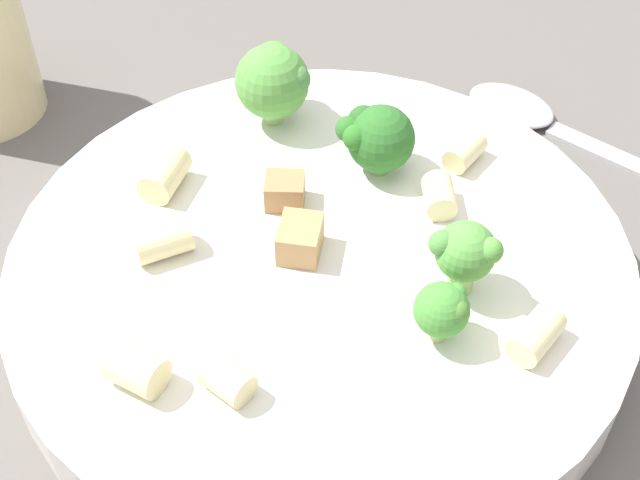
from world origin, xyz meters
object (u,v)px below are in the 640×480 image
object	(u,v)px
rigatoni_2	(439,196)
pasta_bowl	(320,273)
chicken_chunk_0	(298,246)
broccoli_floret_2	(274,80)
spoon	(544,121)
broccoli_floret_3	(444,309)
rigatoni_3	(165,174)
rigatoni_5	(465,152)
rigatoni_0	(137,369)
rigatoni_1	(163,241)
chicken_chunk_1	(285,191)
broccoli_floret_1	(377,137)
rigatoni_4	(536,335)
broccoli_floret_0	(466,252)
rigatoni_6	(227,380)

from	to	relation	value
rigatoni_2	pasta_bowl	bearing A→B (deg)	131.72
rigatoni_2	chicken_chunk_0	distance (m)	0.08
broccoli_floret_2	pasta_bowl	bearing A→B (deg)	-153.53
chicken_chunk_0	spoon	bearing A→B (deg)	-33.44
broccoli_floret_3	rigatoni_3	bearing A→B (deg)	66.74
broccoli_floret_2	rigatoni_5	size ratio (longest dim) A/B	1.97
rigatoni_0	rigatoni_1	world-z (taller)	rigatoni_0
rigatoni_5	chicken_chunk_0	bearing A→B (deg)	141.64
rigatoni_3	chicken_chunk_1	bearing A→B (deg)	-87.25
broccoli_floret_1	chicken_chunk_1	world-z (taller)	broccoli_floret_1
broccoli_floret_1	rigatoni_2	world-z (taller)	broccoli_floret_1
rigatoni_0	rigatoni_4	xyz separation A→B (m)	(0.06, -0.16, -0.00)
rigatoni_1	chicken_chunk_1	distance (m)	0.07
rigatoni_5	spoon	bearing A→B (deg)	-27.55
broccoli_floret_0	rigatoni_6	size ratio (longest dim) A/B	1.85
rigatoni_2	rigatoni_4	world-z (taller)	same
broccoli_floret_0	broccoli_floret_1	bearing A→B (deg)	36.16
broccoli_floret_3	chicken_chunk_1	bearing A→B (deg)	52.45
broccoli_floret_3	rigatoni_0	distance (m)	0.13
rigatoni_6	rigatoni_2	bearing A→B (deg)	-28.69
rigatoni_1	spoon	size ratio (longest dim) A/B	0.16
chicken_chunk_0	broccoli_floret_0	bearing A→B (deg)	-91.16
rigatoni_0	spoon	distance (m)	0.30
broccoli_floret_3	spoon	world-z (taller)	broccoli_floret_3
pasta_bowl	spoon	distance (m)	0.19
broccoli_floret_0	spoon	size ratio (longest dim) A/B	0.23
rigatoni_1	chicken_chunk_1	world-z (taller)	same
broccoli_floret_3	rigatoni_1	xyz separation A→B (m)	(0.02, 0.13, -0.01)
broccoli_floret_1	rigatoni_0	world-z (taller)	broccoli_floret_1
rigatoni_1	rigatoni_4	size ratio (longest dim) A/B	1.00
rigatoni_6	pasta_bowl	bearing A→B (deg)	-13.41
rigatoni_5	pasta_bowl	bearing A→B (deg)	144.32
rigatoni_0	spoon	bearing A→B (deg)	-32.25
broccoli_floret_3	rigatoni_0	size ratio (longest dim) A/B	1.35
broccoli_floret_0	rigatoni_5	size ratio (longest dim) A/B	1.66
rigatoni_1	pasta_bowl	bearing A→B (deg)	-77.87
broccoli_floret_2	rigatoni_6	bearing A→B (deg)	-171.27
chicken_chunk_0	rigatoni_0	bearing A→B (deg)	150.24
rigatoni_1	chicken_chunk_0	distance (m)	0.06
broccoli_floret_2	chicken_chunk_0	world-z (taller)	broccoli_floret_2
broccoli_floret_2	rigatoni_4	distance (m)	0.20
broccoli_floret_1	rigatoni_0	distance (m)	0.17
broccoli_floret_2	rigatoni_3	xyz separation A→B (m)	(-0.07, 0.04, -0.02)
rigatoni_4	chicken_chunk_0	xyz separation A→B (m)	(0.03, 0.11, 0.00)
broccoli_floret_0	chicken_chunk_0	size ratio (longest dim) A/B	1.65
rigatoni_3	spoon	distance (m)	0.23
chicken_chunk_1	rigatoni_3	bearing A→B (deg)	92.75
pasta_bowl	rigatoni_4	bearing A→B (deg)	-107.39
broccoli_floret_0	rigatoni_1	distance (m)	0.14
pasta_bowl	broccoli_floret_2	world-z (taller)	broccoli_floret_2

